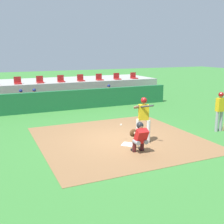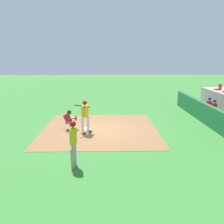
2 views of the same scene
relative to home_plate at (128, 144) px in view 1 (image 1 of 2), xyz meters
The scene contains 19 objects.
ground_plane 0.80m from the home_plate, 90.00° to the left, with size 80.00×80.00×0.00m, color #387A33.
dirt_infield 0.80m from the home_plate, 90.00° to the left, with size 6.40×6.40×0.01m, color olive.
home_plate is the anchor object (origin of this frame).
batter_at_plate 1.23m from the home_plate, ahead, with size 0.59×0.87×1.80m.
catcher_crouched 1.06m from the home_plate, 90.32° to the right, with size 0.48×1.78×1.13m.
on_deck_batter 4.70m from the home_plate, ahead, with size 0.58×0.23×1.79m.
dugout_wall 7.32m from the home_plate, 90.00° to the left, with size 13.00×0.30×1.20m, color #1E6638.
dugout_bench 8.30m from the home_plate, 90.00° to the left, with size 11.80×0.44×0.45m, color olive.
dugout_player_0 8.68m from the home_plate, 109.88° to the left, with size 0.49×0.70×1.30m.
dugout_player_1 8.45m from the home_plate, 104.82° to the left, with size 0.49×0.70×1.30m.
dugout_player_2 8.64m from the home_plate, 70.92° to the left, with size 0.49×0.70×1.30m.
stands_platform 11.72m from the home_plate, 90.00° to the left, with size 15.00×4.40×1.40m, color #9E9E99.
stadium_seat_2 10.69m from the home_plate, 105.84° to the left, with size 0.46×0.46×0.48m.
stadium_seat_3 10.39m from the home_plate, 98.08° to the left, with size 0.46×0.46×0.48m.
stadium_seat_4 10.29m from the home_plate, 90.00° to the left, with size 0.46×0.46×0.48m.
stadium_seat_5 10.39m from the home_plate, 81.92° to the left, with size 0.46×0.46×0.48m.
stadium_seat_6 10.69m from the home_plate, 74.16° to the left, with size 0.46×0.46×0.48m.
stadium_seat_7 11.17m from the home_plate, 66.94° to the left, with size 0.46×0.46×0.48m.
stadium_seat_8 11.80m from the home_plate, 60.42° to the left, with size 0.46×0.46×0.48m.
Camera 1 is at (-4.78, -9.90, 3.57)m, focal length 44.84 mm.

